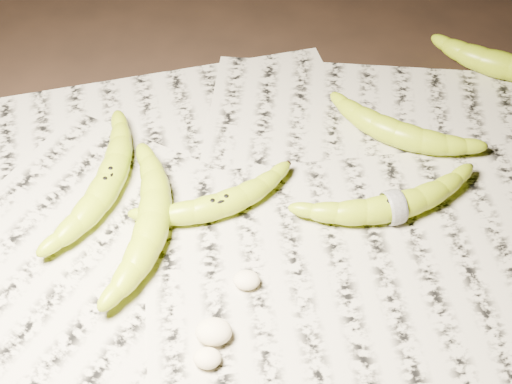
{
  "coord_description": "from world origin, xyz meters",
  "views": [
    {
      "loc": [
        -0.01,
        -0.54,
        0.68
      ],
      "look_at": [
        -0.02,
        0.02,
        0.05
      ],
      "focal_mm": 50.0,
      "sensor_mm": 36.0,
      "label": 1
    }
  ],
  "objects_px": {
    "banana_upper_a": "(398,132)",
    "banana_taped": "(394,205)",
    "banana_center": "(219,203)",
    "banana_left_b": "(153,220)",
    "banana_upper_b": "(509,64)",
    "banana_left_a": "(108,181)"
  },
  "relations": [
    {
      "from": "banana_center",
      "to": "banana_taped",
      "type": "bearing_deg",
      "value": -24.17
    },
    {
      "from": "banana_upper_a",
      "to": "banana_upper_b",
      "type": "bearing_deg",
      "value": 66.37
    },
    {
      "from": "banana_left_a",
      "to": "banana_left_b",
      "type": "distance_m",
      "value": 0.09
    },
    {
      "from": "banana_left_a",
      "to": "banana_upper_b",
      "type": "height_order",
      "value": "banana_upper_b"
    },
    {
      "from": "banana_left_b",
      "to": "banana_upper_b",
      "type": "xyz_separation_m",
      "value": [
        0.49,
        0.3,
        -0.0
      ]
    },
    {
      "from": "banana_upper_a",
      "to": "banana_center",
      "type": "bearing_deg",
      "value": -123.19
    },
    {
      "from": "banana_center",
      "to": "banana_upper_b",
      "type": "height_order",
      "value": "banana_upper_b"
    },
    {
      "from": "banana_left_b",
      "to": "banana_upper_a",
      "type": "bearing_deg",
      "value": -59.49
    },
    {
      "from": "banana_left_b",
      "to": "banana_upper_b",
      "type": "bearing_deg",
      "value": -54.97
    },
    {
      "from": "banana_taped",
      "to": "banana_upper_a",
      "type": "height_order",
      "value": "same"
    },
    {
      "from": "banana_left_b",
      "to": "banana_upper_a",
      "type": "xyz_separation_m",
      "value": [
        0.31,
        0.16,
        -0.0
      ]
    },
    {
      "from": "banana_taped",
      "to": "banana_left_a",
      "type": "bearing_deg",
      "value": 157.34
    },
    {
      "from": "banana_left_b",
      "to": "banana_upper_b",
      "type": "height_order",
      "value": "same"
    },
    {
      "from": "banana_left_b",
      "to": "banana_upper_a",
      "type": "distance_m",
      "value": 0.35
    },
    {
      "from": "banana_taped",
      "to": "banana_upper_b",
      "type": "xyz_separation_m",
      "value": [
        0.2,
        0.27,
        0.0
      ]
    },
    {
      "from": "banana_upper_a",
      "to": "banana_taped",
      "type": "bearing_deg",
      "value": -71.05
    },
    {
      "from": "banana_left_a",
      "to": "banana_upper_b",
      "type": "xyz_separation_m",
      "value": [
        0.55,
        0.24,
        0.0
      ]
    },
    {
      "from": "banana_left_a",
      "to": "banana_left_b",
      "type": "bearing_deg",
      "value": -121.88
    },
    {
      "from": "banana_center",
      "to": "banana_taped",
      "type": "relative_size",
      "value": 0.85
    },
    {
      "from": "banana_center",
      "to": "banana_taped",
      "type": "xyz_separation_m",
      "value": [
        0.21,
        -0.0,
        0.0
      ]
    },
    {
      "from": "banana_left_b",
      "to": "banana_taped",
      "type": "relative_size",
      "value": 1.0
    },
    {
      "from": "banana_center",
      "to": "banana_taped",
      "type": "distance_m",
      "value": 0.21
    }
  ]
}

